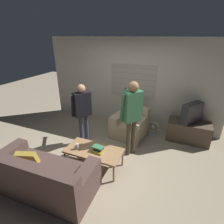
{
  "coord_description": "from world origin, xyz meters",
  "views": [
    {
      "loc": [
        1.44,
        -2.82,
        2.59
      ],
      "look_at": [
        0.07,
        0.5,
        1.0
      ],
      "focal_mm": 28.0,
      "sensor_mm": 36.0,
      "label": 1
    }
  ],
  "objects_px": {
    "armchair_beige": "(130,125)",
    "soda_can": "(77,146)",
    "person_left_standing": "(82,108)",
    "couch_blue": "(41,176)",
    "tv": "(192,113)",
    "coffee_table": "(94,151)",
    "book_stack": "(98,149)",
    "spare_remote": "(100,152)",
    "floor_fan": "(153,128)",
    "person_right_standing": "(132,110)"
  },
  "relations": [
    {
      "from": "book_stack",
      "to": "soda_can",
      "type": "bearing_deg",
      "value": -168.47
    },
    {
      "from": "coffee_table",
      "to": "person_right_standing",
      "type": "xyz_separation_m",
      "value": [
        0.57,
        0.72,
        0.73
      ]
    },
    {
      "from": "armchair_beige",
      "to": "floor_fan",
      "type": "bearing_deg",
      "value": -146.64
    },
    {
      "from": "book_stack",
      "to": "person_right_standing",
      "type": "bearing_deg",
      "value": 57.74
    },
    {
      "from": "tv",
      "to": "spare_remote",
      "type": "height_order",
      "value": "tv"
    },
    {
      "from": "tv",
      "to": "floor_fan",
      "type": "height_order",
      "value": "tv"
    },
    {
      "from": "soda_can",
      "to": "spare_remote",
      "type": "height_order",
      "value": "soda_can"
    },
    {
      "from": "couch_blue",
      "to": "person_right_standing",
      "type": "height_order",
      "value": "person_right_standing"
    },
    {
      "from": "couch_blue",
      "to": "floor_fan",
      "type": "distance_m",
      "value": 3.06
    },
    {
      "from": "coffee_table",
      "to": "soda_can",
      "type": "xyz_separation_m",
      "value": [
        -0.33,
        -0.1,
        0.1
      ]
    },
    {
      "from": "person_right_standing",
      "to": "soda_can",
      "type": "distance_m",
      "value": 1.38
    },
    {
      "from": "tv",
      "to": "floor_fan",
      "type": "xyz_separation_m",
      "value": [
        -0.9,
        -0.08,
        -0.59
      ]
    },
    {
      "from": "tv",
      "to": "floor_fan",
      "type": "distance_m",
      "value": 1.08
    },
    {
      "from": "couch_blue",
      "to": "tv",
      "type": "relative_size",
      "value": 3.14
    },
    {
      "from": "armchair_beige",
      "to": "floor_fan",
      "type": "relative_size",
      "value": 2.31
    },
    {
      "from": "armchair_beige",
      "to": "soda_can",
      "type": "distance_m",
      "value": 1.73
    },
    {
      "from": "tv",
      "to": "spare_remote",
      "type": "relative_size",
      "value": 4.53
    },
    {
      "from": "coffee_table",
      "to": "spare_remote",
      "type": "bearing_deg",
      "value": -14.76
    },
    {
      "from": "couch_blue",
      "to": "floor_fan",
      "type": "relative_size",
      "value": 4.67
    },
    {
      "from": "coffee_table",
      "to": "book_stack",
      "type": "xyz_separation_m",
      "value": [
        0.11,
        -0.01,
        0.09
      ]
    },
    {
      "from": "person_left_standing",
      "to": "person_right_standing",
      "type": "bearing_deg",
      "value": -55.78
    },
    {
      "from": "tv",
      "to": "book_stack",
      "type": "relative_size",
      "value": 2.49
    },
    {
      "from": "spare_remote",
      "to": "book_stack",
      "type": "bearing_deg",
      "value": 159.68
    },
    {
      "from": "book_stack",
      "to": "soda_can",
      "type": "xyz_separation_m",
      "value": [
        -0.44,
        -0.09,
        0.01
      ]
    },
    {
      "from": "coffee_table",
      "to": "person_left_standing",
      "type": "relative_size",
      "value": 0.75
    },
    {
      "from": "couch_blue",
      "to": "person_right_standing",
      "type": "distance_m",
      "value": 2.16
    },
    {
      "from": "soda_can",
      "to": "spare_remote",
      "type": "distance_m",
      "value": 0.5
    },
    {
      "from": "couch_blue",
      "to": "tv",
      "type": "bearing_deg",
      "value": 47.15
    },
    {
      "from": "couch_blue",
      "to": "person_left_standing",
      "type": "distance_m",
      "value": 1.76
    },
    {
      "from": "armchair_beige",
      "to": "soda_can",
      "type": "height_order",
      "value": "armchair_beige"
    },
    {
      "from": "book_stack",
      "to": "floor_fan",
      "type": "bearing_deg",
      "value": 65.69
    },
    {
      "from": "armchair_beige",
      "to": "person_right_standing",
      "type": "distance_m",
      "value": 1.12
    },
    {
      "from": "book_stack",
      "to": "floor_fan",
      "type": "distance_m",
      "value": 1.96
    },
    {
      "from": "armchair_beige",
      "to": "coffee_table",
      "type": "bearing_deg",
      "value": 86.58
    },
    {
      "from": "tv",
      "to": "book_stack",
      "type": "xyz_separation_m",
      "value": [
        -1.7,
        -1.85,
        -0.33
      ]
    },
    {
      "from": "person_right_standing",
      "to": "soda_can",
      "type": "bearing_deg",
      "value": 171.13
    },
    {
      "from": "floor_fan",
      "to": "person_right_standing",
      "type": "bearing_deg",
      "value": -108.0
    },
    {
      "from": "spare_remote",
      "to": "tv",
      "type": "bearing_deg",
      "value": 63.45
    },
    {
      "from": "soda_can",
      "to": "floor_fan",
      "type": "bearing_deg",
      "value": 56.26
    },
    {
      "from": "couch_blue",
      "to": "armchair_beige",
      "type": "distance_m",
      "value": 2.57
    },
    {
      "from": "armchair_beige",
      "to": "couch_blue",
      "type": "bearing_deg",
      "value": 78.19
    },
    {
      "from": "tv",
      "to": "person_left_standing",
      "type": "height_order",
      "value": "person_left_standing"
    },
    {
      "from": "tv",
      "to": "couch_blue",
      "type": "bearing_deg",
      "value": -5.85
    },
    {
      "from": "armchair_beige",
      "to": "person_right_standing",
      "type": "height_order",
      "value": "person_right_standing"
    },
    {
      "from": "armchair_beige",
      "to": "soda_can",
      "type": "bearing_deg",
      "value": 76.37
    },
    {
      "from": "person_right_standing",
      "to": "spare_remote",
      "type": "relative_size",
      "value": 12.82
    },
    {
      "from": "person_left_standing",
      "to": "couch_blue",
      "type": "bearing_deg",
      "value": -143.8
    },
    {
      "from": "person_left_standing",
      "to": "soda_can",
      "type": "xyz_separation_m",
      "value": [
        0.33,
        -0.81,
        -0.51
      ]
    },
    {
      "from": "tv",
      "to": "soda_can",
      "type": "bearing_deg",
      "value": -12.71
    },
    {
      "from": "person_left_standing",
      "to": "floor_fan",
      "type": "distance_m",
      "value": 2.05
    }
  ]
}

